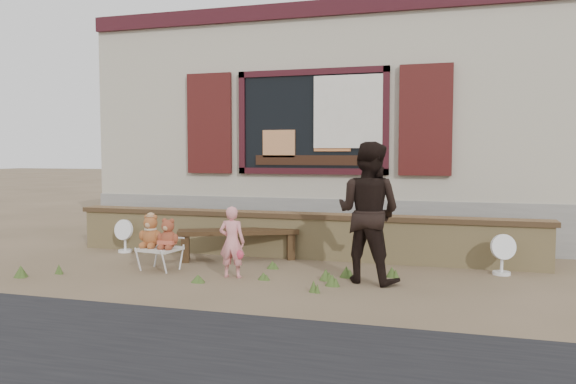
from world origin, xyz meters
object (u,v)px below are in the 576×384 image
(bench, at_px, (238,238))
(adult, at_px, (368,212))
(teddy_bear_left, at_px, (151,230))
(child, at_px, (232,242))
(folding_chair, at_px, (160,250))
(teddy_bear_right, at_px, (168,233))

(bench, xyz_separation_m, adult, (2.01, -0.85, 0.52))
(teddy_bear_left, distance_m, child, 1.23)
(folding_chair, distance_m, adult, 2.80)
(bench, height_order, adult, adult)
(child, bearing_deg, adult, -176.55)
(folding_chair, distance_m, teddy_bear_right, 0.27)
(folding_chair, height_order, adult, adult)
(bench, height_order, child, child)
(teddy_bear_left, distance_m, adult, 2.89)
(bench, bearing_deg, adult, -47.27)
(bench, distance_m, folding_chair, 1.21)
(teddy_bear_left, height_order, child, child)
(folding_chair, xyz_separation_m, adult, (2.73, 0.11, 0.57))
(teddy_bear_left, bearing_deg, folding_chair, 0.00)
(bench, relative_size, teddy_bear_left, 3.91)
(teddy_bear_left, relative_size, teddy_bear_right, 1.09)
(bench, xyz_separation_m, child, (0.35, -1.10, 0.12))
(folding_chair, distance_m, child, 1.10)
(folding_chair, relative_size, child, 0.61)
(teddy_bear_right, xyz_separation_m, child, (0.94, -0.11, -0.06))
(folding_chair, distance_m, teddy_bear_left, 0.29)
(teddy_bear_right, bearing_deg, bench, 66.93)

